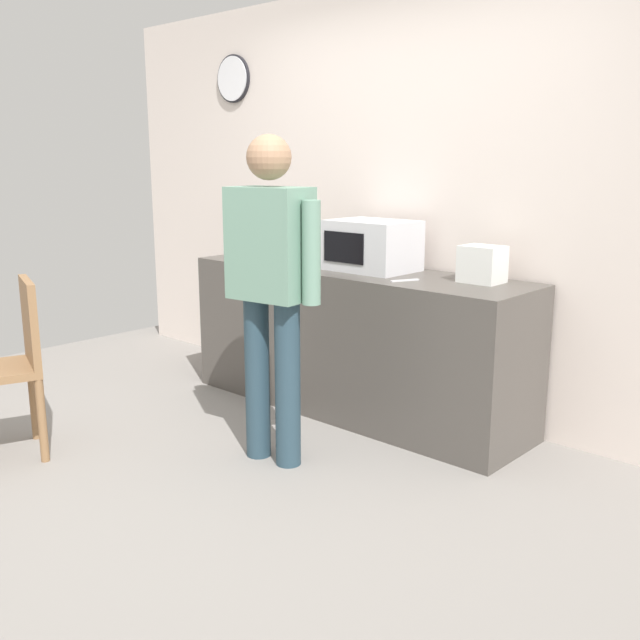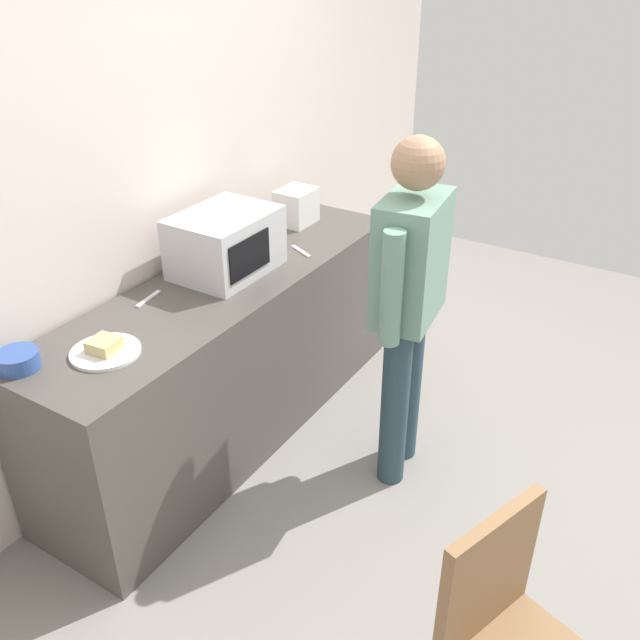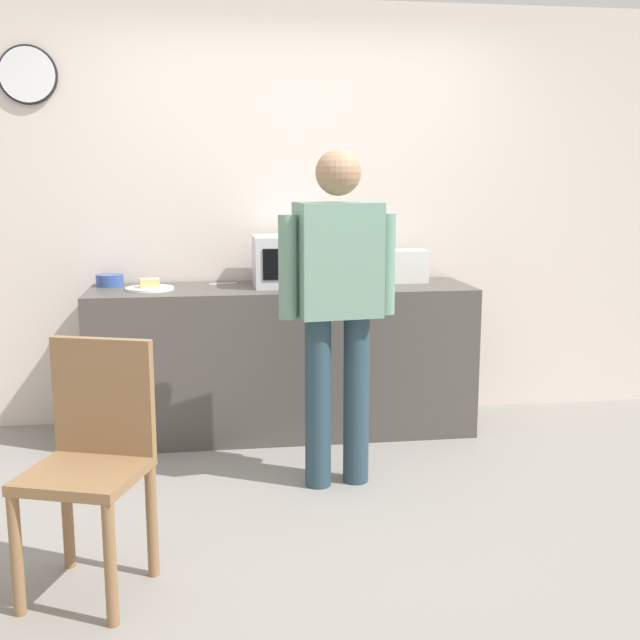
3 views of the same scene
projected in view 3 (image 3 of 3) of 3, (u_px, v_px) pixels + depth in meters
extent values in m
plane|color=gray|center=(337.00, 511.00, 3.66)|extent=(6.00, 6.00, 0.00)
cube|color=silver|center=(296.00, 215.00, 4.99)|extent=(5.40, 0.10, 2.60)
cylinder|color=white|center=(27.00, 75.00, 4.56)|extent=(0.32, 0.03, 0.32)
cylinder|color=black|center=(28.00, 75.00, 4.56)|extent=(0.34, 0.02, 0.34)
cube|color=#4C4742|center=(283.00, 360.00, 4.75)|extent=(2.27, 0.62, 0.89)
cube|color=silver|center=(295.00, 261.00, 4.71)|extent=(0.50, 0.38, 0.30)
cube|color=black|center=(289.00, 264.00, 4.51)|extent=(0.30, 0.01, 0.18)
cylinder|color=white|center=(150.00, 289.00, 4.55)|extent=(0.28, 0.28, 0.01)
cube|color=tan|center=(150.00, 283.00, 4.54)|extent=(0.12, 0.12, 0.05)
cylinder|color=#33519E|center=(110.00, 280.00, 4.70)|extent=(0.16, 0.16, 0.07)
cube|color=silver|center=(408.00, 266.00, 4.88)|extent=(0.22, 0.18, 0.20)
cube|color=silver|center=(223.00, 284.00, 4.79)|extent=(0.17, 0.05, 0.01)
cube|color=silver|center=(364.00, 288.00, 4.61)|extent=(0.09, 0.16, 0.01)
cylinder|color=#28404D|center=(356.00, 400.00, 3.95)|extent=(0.13, 0.13, 0.86)
cylinder|color=#28404D|center=(318.00, 403.00, 3.89)|extent=(0.13, 0.13, 0.86)
cube|color=gray|center=(338.00, 260.00, 3.79)|extent=(0.43, 0.29, 0.55)
cylinder|color=gray|center=(386.00, 264.00, 3.87)|extent=(0.09, 0.09, 0.50)
cylinder|color=gray|center=(288.00, 267.00, 3.73)|extent=(0.09, 0.09, 0.50)
sphere|color=#A37A5B|center=(338.00, 172.00, 3.72)|extent=(0.22, 0.22, 0.22)
cylinder|color=olive|center=(16.00, 555.00, 2.75)|extent=(0.04, 0.04, 0.45)
cylinder|color=olive|center=(110.00, 565.00, 2.69)|extent=(0.04, 0.04, 0.45)
cylinder|color=olive|center=(67.00, 514.00, 3.10)|extent=(0.04, 0.04, 0.45)
cylinder|color=olive|center=(152.00, 521.00, 3.03)|extent=(0.04, 0.04, 0.45)
cube|color=olive|center=(84.00, 474.00, 2.85)|extent=(0.51, 0.51, 0.04)
cube|color=olive|center=(103.00, 396.00, 2.98)|extent=(0.39, 0.17, 0.45)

